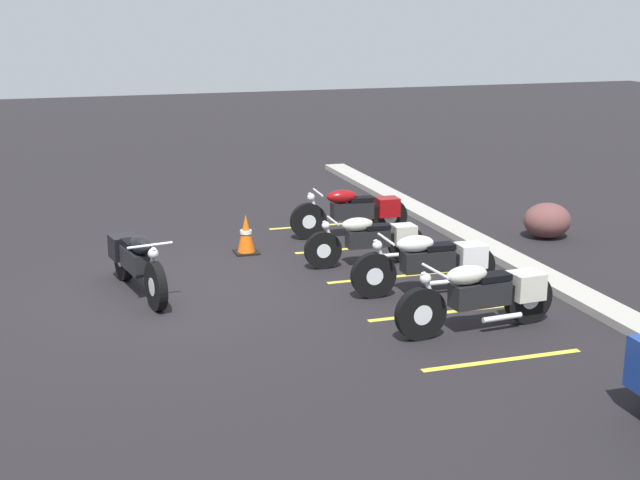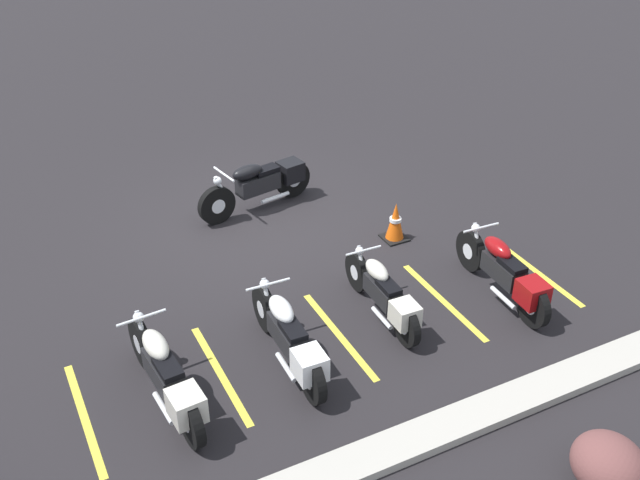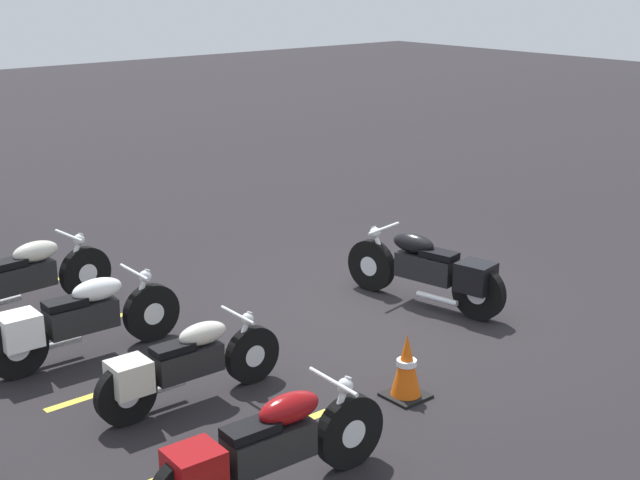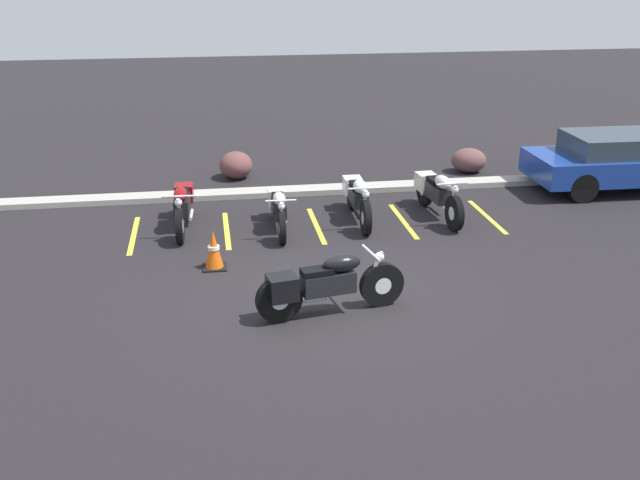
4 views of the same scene
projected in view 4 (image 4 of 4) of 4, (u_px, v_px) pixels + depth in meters
ground at (335, 300)px, 11.57m from camera, size 60.00×60.00×0.00m
motorcycle_black_featured at (324, 284)px, 10.95m from camera, size 2.29×0.79×0.91m
parked_bike_0 at (182, 204)px, 14.52m from camera, size 0.62×2.21×0.87m
parked_bike_1 at (279, 208)px, 14.44m from camera, size 0.57×2.04×0.80m
parked_bike_2 at (358, 197)px, 14.96m from camera, size 0.63×2.24×0.88m
parked_bike_3 at (437, 193)px, 15.18m from camera, size 0.65×2.30×0.90m
car_blue at (625, 160)px, 16.81m from camera, size 4.33×1.87×1.29m
concrete_curb at (292, 191)px, 16.69m from camera, size 18.00×0.50×0.12m
landscape_rock_0 at (469, 160)px, 18.26m from camera, size 0.95×0.85×0.59m
landscape_rock_1 at (236, 165)px, 17.76m from camera, size 0.82×0.90×0.64m
traffic_cone at (214, 250)px, 12.64m from camera, size 0.40×0.40×0.68m
stall_line_0 at (134, 235)px, 14.24m from camera, size 0.10×2.10×0.00m
stall_line_1 at (227, 230)px, 14.49m from camera, size 0.10×2.10×0.00m
stall_line_2 at (316, 225)px, 14.75m from camera, size 0.10×2.10×0.00m
stall_line_3 at (403, 221)px, 15.00m from camera, size 0.10×2.10×0.00m
stall_line_4 at (487, 216)px, 15.25m from camera, size 0.10×2.10×0.00m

